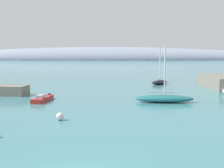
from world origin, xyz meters
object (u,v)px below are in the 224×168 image
at_px(sailboat_black_mid_mooring, 160,82).
at_px(sailboat_teal_near_shore, 164,98).
at_px(mooring_buoy_white, 60,116).
at_px(motorboat_red_alongside_breakwater, 43,99).

bearing_deg(sailboat_black_mid_mooring, sailboat_teal_near_shore, 27.62).
distance_m(sailboat_teal_near_shore, mooring_buoy_white, 15.71).
height_order(sailboat_teal_near_shore, motorboat_red_alongside_breakwater, sailboat_teal_near_shore).
xyz_separation_m(sailboat_teal_near_shore, sailboat_black_mid_mooring, (3.27, 21.86, -0.03)).
distance_m(motorboat_red_alongside_breakwater, mooring_buoy_white, 11.72).
bearing_deg(motorboat_red_alongside_breakwater, sailboat_black_mid_mooring, 145.59).
relative_size(motorboat_red_alongside_breakwater, mooring_buoy_white, 6.91).
relative_size(sailboat_black_mid_mooring, mooring_buoy_white, 10.32).
xyz_separation_m(sailboat_teal_near_shore, mooring_buoy_white, (-12.16, -9.94, -0.15)).
xyz_separation_m(sailboat_teal_near_shore, motorboat_red_alongside_breakwater, (-16.44, 0.97, -0.20)).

